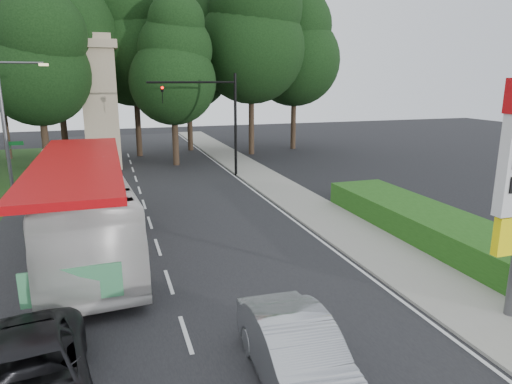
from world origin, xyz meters
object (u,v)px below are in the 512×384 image
object	(u,v)px
streetlight_signs	(8,122)
suv_charcoal	(30,381)
monument	(100,102)
sedan_silver	(298,355)
traffic_signal_mast	(217,111)
transit_bus	(81,205)

from	to	relation	value
streetlight_signs	suv_charcoal	bearing A→B (deg)	-80.20
monument	sedan_silver	xyz separation A→B (m)	(4.06, -28.94, -4.30)
traffic_signal_mast	monument	distance (m)	9.76
traffic_signal_mast	transit_bus	world-z (taller)	traffic_signal_mast
transit_bus	suv_charcoal	xyz separation A→B (m)	(-0.68, -9.76, -1.12)
transit_bus	suv_charcoal	distance (m)	9.85
monument	suv_charcoal	distance (m)	28.33
traffic_signal_mast	monument	xyz separation A→B (m)	(-7.68, 6.00, 0.43)
monument	sedan_silver	distance (m)	29.54
monument	transit_bus	distance (m)	18.49
traffic_signal_mast	sedan_silver	bearing A→B (deg)	-98.97
traffic_signal_mast	sedan_silver	distance (m)	23.54
suv_charcoal	streetlight_signs	bearing A→B (deg)	92.59
transit_bus	monument	bearing A→B (deg)	82.61
traffic_signal_mast	sedan_silver	world-z (taller)	traffic_signal_mast
sedan_silver	suv_charcoal	xyz separation A→B (m)	(-5.60, 0.99, -0.06)
traffic_signal_mast	transit_bus	bearing A→B (deg)	-125.03
transit_bus	sedan_silver	bearing A→B (deg)	-70.08
streetlight_signs	sedan_silver	xyz separation A→B (m)	(9.05, -20.95, -3.63)
traffic_signal_mast	suv_charcoal	size ratio (longest dim) A/B	1.35
transit_bus	sedan_silver	distance (m)	11.87
traffic_signal_mast	suv_charcoal	bearing A→B (deg)	-112.80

